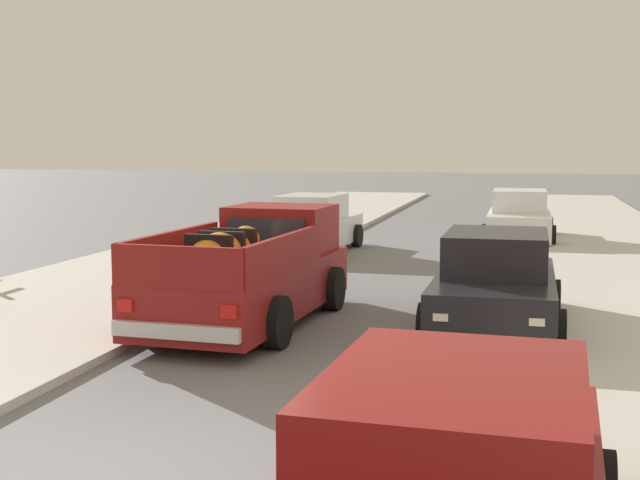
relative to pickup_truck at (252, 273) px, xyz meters
The scene contains 8 objects.
sidewalk_left 6.39m from the pickup_truck, 125.71° to the left, with size 5.20×60.00×0.12m, color beige.
sidewalk_right 8.16m from the pickup_truck, 39.36° to the left, with size 5.20×60.00×0.12m, color beige.
curb_left 5.78m from the pickup_truck, 115.94° to the left, with size 0.16×60.00×0.10m, color silver.
curb_right 7.27m from the pickup_truck, 45.39° to the left, with size 0.16×60.00×0.10m, color silver.
pickup_truck is the anchor object (origin of this frame).
car_left_near 3.87m from the pickup_truck, ahead, with size 2.05×4.27×1.54m.
car_right_near 9.13m from the pickup_truck, 98.09° to the left, with size 2.21×4.34×1.54m.
car_right_mid 13.35m from the pickup_truck, 72.04° to the left, with size 2.03×4.26×1.54m.
Camera 1 is at (2.97, -5.96, 2.88)m, focal length 47.30 mm.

